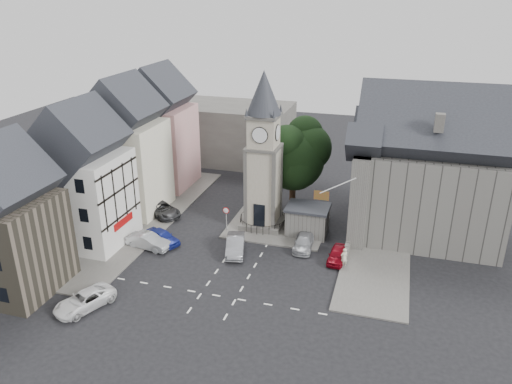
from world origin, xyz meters
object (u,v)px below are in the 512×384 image
(stone_shelter, at_px, (307,220))
(car_west_blue, at_px, (162,237))
(clock_tower, at_px, (264,153))
(pedestrian, at_px, (344,258))
(car_east_red, at_px, (337,255))

(stone_shelter, distance_m, car_west_blue, 14.60)
(stone_shelter, bearing_deg, car_west_blue, -155.63)
(stone_shelter, bearing_deg, clock_tower, 174.16)
(clock_tower, height_order, car_west_blue, clock_tower)
(clock_tower, distance_m, pedestrian, 13.13)
(stone_shelter, relative_size, pedestrian, 2.27)
(stone_shelter, xyz_separation_m, car_east_red, (3.70, -4.55, -0.92))
(stone_shelter, xyz_separation_m, car_west_blue, (-13.28, -6.02, -0.85))
(clock_tower, height_order, stone_shelter, clock_tower)
(clock_tower, relative_size, car_west_blue, 3.98)
(pedestrian, bearing_deg, car_east_red, -87.77)
(clock_tower, xyz_separation_m, car_east_red, (8.50, -5.04, -7.49))
(car_west_blue, height_order, car_east_red, car_west_blue)
(car_west_blue, relative_size, pedestrian, 2.15)
(stone_shelter, bearing_deg, car_east_red, -50.86)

